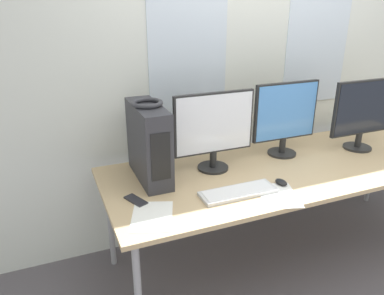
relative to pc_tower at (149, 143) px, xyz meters
name	(u,v)px	position (x,y,z in m)	size (l,w,h in m)	color
wall_back	(254,62)	(0.96, 0.41, 0.37)	(8.00, 0.07, 2.70)	silver
desk	(293,169)	(0.96, -0.18, -0.27)	(2.58, 0.93, 0.75)	tan
pc_tower	(149,143)	(0.00, 0.00, 0.00)	(0.16, 0.49, 0.47)	#2D2D33
headphones	(147,103)	(0.00, 0.00, 0.25)	(0.19, 0.19, 0.03)	#333338
monitor_main	(214,128)	(0.42, -0.03, 0.05)	(0.54, 0.20, 0.52)	black
monitor_right_near	(285,116)	(0.99, 0.00, 0.05)	(0.50, 0.20, 0.53)	black
monitor_right_far	(363,112)	(1.59, -0.12, 0.05)	(0.54, 0.20, 0.52)	black
keyboard	(238,192)	(0.41, -0.40, -0.22)	(0.46, 0.16, 0.02)	silver
mouse	(281,182)	(0.71, -0.39, -0.22)	(0.06, 0.09, 0.03)	black
cell_phone	(136,200)	(-0.16, -0.26, -0.23)	(0.11, 0.16, 0.01)	#232328
paper_sheet_left	(152,216)	(-0.12, -0.44, -0.23)	(0.30, 0.35, 0.00)	white
paper_sheet_front	(278,195)	(0.62, -0.51, -0.23)	(0.29, 0.35, 0.00)	white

